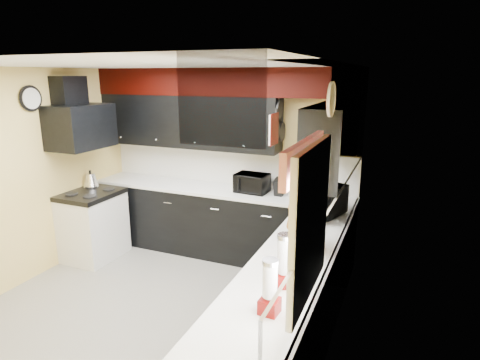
% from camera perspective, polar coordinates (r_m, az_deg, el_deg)
% --- Properties ---
extents(ground, '(3.60, 3.60, 0.00)m').
position_cam_1_polar(ground, '(4.57, -11.57, -17.44)').
color(ground, gray).
rests_on(ground, ground).
extents(wall_back, '(3.60, 0.06, 2.50)m').
position_cam_1_polar(wall_back, '(5.57, -1.89, 2.67)').
color(wall_back, '#E0C666').
rests_on(wall_back, ground).
extents(wall_right, '(0.06, 3.60, 2.50)m').
position_cam_1_polar(wall_right, '(3.40, 13.44, -5.71)').
color(wall_right, '#E0C666').
rests_on(wall_right, ground).
extents(wall_left, '(0.06, 3.60, 2.50)m').
position_cam_1_polar(wall_left, '(5.28, -28.74, 0.15)').
color(wall_left, '#E0C666').
rests_on(wall_left, ground).
extents(ceiling, '(3.60, 3.60, 0.06)m').
position_cam_1_polar(ceiling, '(3.89, -13.53, 15.62)').
color(ceiling, white).
rests_on(ceiling, wall_back).
extents(cab_back, '(3.60, 0.60, 0.90)m').
position_cam_1_polar(cab_back, '(5.54, -3.11, -6.05)').
color(cab_back, black).
rests_on(cab_back, ground).
extents(cab_right, '(0.60, 3.00, 0.90)m').
position_cam_1_polar(cab_right, '(3.55, 6.73, -18.95)').
color(cab_right, black).
rests_on(cab_right, ground).
extents(counter_back, '(3.62, 0.64, 0.04)m').
position_cam_1_polar(counter_back, '(5.39, -3.18, -1.38)').
color(counter_back, white).
rests_on(counter_back, cab_back).
extents(counter_right, '(0.64, 3.02, 0.04)m').
position_cam_1_polar(counter_right, '(3.31, 6.98, -12.17)').
color(counter_right, white).
rests_on(counter_right, cab_right).
extents(splash_back, '(3.60, 0.02, 0.50)m').
position_cam_1_polar(splash_back, '(5.58, -1.92, 2.05)').
color(splash_back, white).
rests_on(splash_back, counter_back).
extents(splash_right, '(0.02, 3.60, 0.50)m').
position_cam_1_polar(splash_right, '(3.42, 13.22, -6.64)').
color(splash_right, white).
rests_on(splash_right, counter_right).
extents(upper_back, '(2.60, 0.35, 0.70)m').
position_cam_1_polar(upper_back, '(5.56, -7.44, 8.27)').
color(upper_back, black).
rests_on(upper_back, wall_back).
extents(upper_right, '(0.35, 1.80, 0.70)m').
position_cam_1_polar(upper_right, '(4.15, 13.58, 5.83)').
color(upper_right, black).
rests_on(upper_right, wall_right).
extents(soffit_back, '(3.60, 0.36, 0.35)m').
position_cam_1_polar(soffit_back, '(5.29, -2.82, 13.76)').
color(soffit_back, black).
rests_on(soffit_back, wall_back).
extents(soffit_right, '(0.36, 3.24, 0.35)m').
position_cam_1_polar(soffit_right, '(3.05, 10.67, 12.83)').
color(soffit_right, black).
rests_on(soffit_right, wall_right).
extents(stove, '(0.60, 0.75, 0.86)m').
position_cam_1_polar(stove, '(5.78, -20.08, -6.29)').
color(stove, white).
rests_on(stove, ground).
extents(cooktop, '(0.62, 0.77, 0.06)m').
position_cam_1_polar(cooktop, '(5.64, -20.49, -1.91)').
color(cooktop, black).
rests_on(cooktop, stove).
extents(hood, '(0.50, 0.78, 0.55)m').
position_cam_1_polar(hood, '(5.50, -21.71, 7.08)').
color(hood, black).
rests_on(hood, wall_left).
extents(hood_duct, '(0.24, 0.40, 0.40)m').
position_cam_1_polar(hood_duct, '(5.56, -23.11, 11.38)').
color(hood_duct, black).
rests_on(hood_duct, wall_left).
extents(window, '(0.03, 0.86, 0.96)m').
position_cam_1_polar(window, '(2.46, 10.01, -6.00)').
color(window, white).
rests_on(window, wall_right).
extents(valance, '(0.04, 0.88, 0.20)m').
position_cam_1_polar(valance, '(2.37, 9.14, 3.26)').
color(valance, red).
rests_on(valance, wall_right).
extents(pan_top, '(0.03, 0.22, 0.40)m').
position_cam_1_polar(pan_top, '(4.94, 5.63, 9.86)').
color(pan_top, black).
rests_on(pan_top, upper_back).
extents(pan_mid, '(0.03, 0.28, 0.46)m').
position_cam_1_polar(pan_mid, '(4.85, 5.10, 6.81)').
color(pan_mid, black).
rests_on(pan_mid, upper_back).
extents(pan_low, '(0.03, 0.24, 0.42)m').
position_cam_1_polar(pan_low, '(5.10, 5.98, 6.83)').
color(pan_low, black).
rests_on(pan_low, upper_back).
extents(cut_board, '(0.03, 0.26, 0.35)m').
position_cam_1_polar(cut_board, '(4.72, 4.78, 7.22)').
color(cut_board, white).
rests_on(cut_board, upper_back).
extents(baskets, '(0.27, 0.27, 0.50)m').
position_cam_1_polar(baskets, '(3.52, 8.99, -5.99)').
color(baskets, brown).
rests_on(baskets, upper_right).
extents(clock, '(0.03, 0.30, 0.30)m').
position_cam_1_polar(clock, '(5.29, -27.63, 10.24)').
color(clock, black).
rests_on(clock, wall_left).
extents(deco_plate, '(0.03, 0.24, 0.24)m').
position_cam_1_polar(deco_plate, '(2.86, 12.86, 11.10)').
color(deco_plate, white).
rests_on(deco_plate, wall_right).
extents(toaster_oven, '(0.44, 0.38, 0.24)m').
position_cam_1_polar(toaster_oven, '(5.17, 1.68, -0.43)').
color(toaster_oven, black).
rests_on(toaster_oven, counter_back).
extents(microwave, '(0.55, 0.67, 0.32)m').
position_cam_1_polar(microwave, '(4.40, 11.27, -2.94)').
color(microwave, black).
rests_on(microwave, counter_right).
extents(utensil_crock, '(0.13, 0.13, 0.14)m').
position_cam_1_polar(utensil_crock, '(5.04, 7.58, -1.58)').
color(utensil_crock, silver).
rests_on(utensil_crock, counter_back).
extents(knife_block, '(0.11, 0.15, 0.22)m').
position_cam_1_polar(knife_block, '(5.04, 5.57, -1.02)').
color(knife_block, black).
rests_on(knife_block, counter_back).
extents(kettle, '(0.24, 0.24, 0.18)m').
position_cam_1_polar(kettle, '(5.88, -20.46, -0.01)').
color(kettle, silver).
rests_on(kettle, cooktop).
extents(dispenser_a, '(0.17, 0.17, 0.36)m').
position_cam_1_polar(dispenser_a, '(2.92, 6.34, -11.61)').
color(dispenser_a, '#680700').
rests_on(dispenser_a, counter_right).
extents(dispenser_b, '(0.13, 0.13, 0.33)m').
position_cam_1_polar(dispenser_b, '(2.62, 4.26, -15.32)').
color(dispenser_b, '#690D03').
rests_on(dispenser_b, counter_right).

